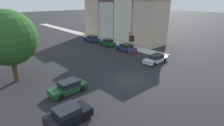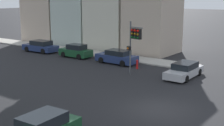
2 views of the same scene
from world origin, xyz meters
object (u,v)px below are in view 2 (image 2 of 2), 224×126
(parked_car_2, at_px, (40,46))
(fire_hydrant, at_px, (137,64))
(crossing_car_2, at_px, (184,70))
(parked_car_1, at_px, (76,51))
(traffic_signal, at_px, (134,38))
(parked_car_0, at_px, (117,57))

(parked_car_2, distance_m, fire_hydrant, 14.96)
(crossing_car_2, height_order, fire_hydrant, crossing_car_2)
(parked_car_1, relative_size, parked_car_2, 0.81)
(parked_car_1, bearing_deg, traffic_signal, 160.83)
(traffic_signal, distance_m, parked_car_2, 16.55)
(parked_car_0, bearing_deg, parked_car_2, 1.45)
(traffic_signal, distance_m, parked_car_0, 5.91)
(crossing_car_2, relative_size, parked_car_2, 0.98)
(parked_car_0, height_order, parked_car_1, parked_car_1)
(traffic_signal, relative_size, crossing_car_2, 1.02)
(traffic_signal, distance_m, parked_car_1, 10.79)
(parked_car_2, bearing_deg, parked_car_0, 178.76)
(parked_car_0, height_order, parked_car_2, parked_car_2)
(crossing_car_2, xyz_separation_m, parked_car_2, (1.08, 19.94, 0.08))
(parked_car_1, distance_m, parked_car_2, 6.07)
(fire_hydrant, bearing_deg, parked_car_0, 73.79)
(crossing_car_2, distance_m, fire_hydrant, 5.01)
(parked_car_2, relative_size, fire_hydrant, 5.25)
(parked_car_1, xyz_separation_m, parked_car_2, (-0.04, 6.07, -0.02))
(parked_car_1, bearing_deg, fire_hydrant, 173.09)
(parked_car_0, bearing_deg, fire_hydrant, 164.79)
(traffic_signal, height_order, crossing_car_2, traffic_signal)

